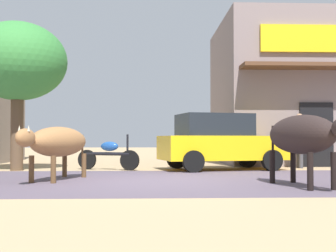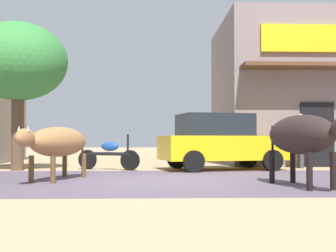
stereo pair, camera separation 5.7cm
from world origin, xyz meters
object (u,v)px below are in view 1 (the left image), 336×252
at_px(roadside_tree, 18,62).
at_px(parked_hatchback_car, 220,141).
at_px(parked_motorcycle, 109,154).
at_px(pedestrian_by_shop, 300,136).
at_px(cow_far_dark, 302,135).
at_px(cow_near_brown, 58,142).

bearing_deg(roadside_tree, parked_hatchback_car, 0.52).
relative_size(roadside_tree, parked_motorcycle, 2.30).
relative_size(parked_hatchback_car, pedestrian_by_shop, 2.28).
bearing_deg(cow_far_dark, cow_near_brown, 162.16).
bearing_deg(cow_near_brown, pedestrian_by_shop, 30.19).
distance_m(cow_near_brown, pedestrian_by_shop, 7.76).
bearing_deg(parked_motorcycle, cow_far_dark, -50.05).
relative_size(cow_far_dark, pedestrian_by_shop, 1.59).
relative_size(parked_motorcycle, cow_far_dark, 0.69).
distance_m(parked_motorcycle, cow_far_dark, 6.39).
height_order(roadside_tree, pedestrian_by_shop, roadside_tree).
xyz_separation_m(parked_hatchback_car, cow_far_dark, (0.82, -4.82, 0.14)).
bearing_deg(cow_far_dark, parked_motorcycle, 129.95).
xyz_separation_m(parked_motorcycle, cow_far_dark, (4.09, -4.88, 0.51)).
distance_m(roadside_tree, pedestrian_by_shop, 8.81).
xyz_separation_m(cow_near_brown, pedestrian_by_shop, (6.71, 3.90, 0.17)).
bearing_deg(parked_motorcycle, pedestrian_by_shop, 5.82).
height_order(cow_near_brown, cow_far_dark, cow_far_dark).
distance_m(roadside_tree, cow_far_dark, 8.52).
height_order(roadside_tree, parked_hatchback_car, roadside_tree).
height_order(roadside_tree, cow_near_brown, roadside_tree).
xyz_separation_m(parked_hatchback_car, pedestrian_by_shop, (2.61, 0.67, 0.17)).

